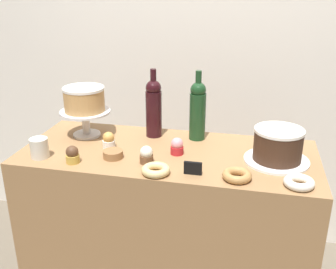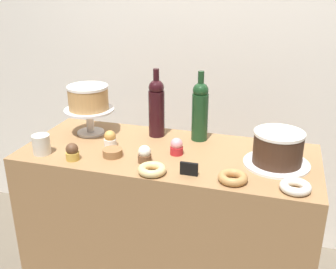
# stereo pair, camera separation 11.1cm
# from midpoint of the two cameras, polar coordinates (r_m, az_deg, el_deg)

# --- Properties ---
(back_wall) EXTENTS (6.00, 0.05, 2.60)m
(back_wall) POSITION_cam_midpoint_polar(r_m,az_deg,el_deg) (2.44, 7.21, 13.36)
(back_wall) COLOR silver
(back_wall) RESTS_ON ground_plane
(display_counter) EXTENTS (1.29, 0.54, 0.93)m
(display_counter) POSITION_cam_midpoint_polar(r_m,az_deg,el_deg) (1.98, 1.66, -14.92)
(display_counter) COLOR #997047
(display_counter) RESTS_ON ground_plane
(cake_stand_pedestal) EXTENTS (0.24, 0.24, 0.13)m
(cake_stand_pedestal) POSITION_cam_midpoint_polar(r_m,az_deg,el_deg) (1.93, -9.59, 2.51)
(cake_stand_pedestal) COLOR silver
(cake_stand_pedestal) RESTS_ON display_counter
(white_layer_cake) EXTENTS (0.19, 0.19, 0.11)m
(white_layer_cake) POSITION_cam_midpoint_polar(r_m,az_deg,el_deg) (1.91, -9.77, 5.25)
(white_layer_cake) COLOR tan
(white_layer_cake) RESTS_ON cake_stand_pedestal
(silver_serving_platter) EXTENTS (0.27, 0.27, 0.01)m
(silver_serving_platter) POSITION_cam_midpoint_polar(r_m,az_deg,el_deg) (1.69, 17.11, -4.00)
(silver_serving_platter) COLOR white
(silver_serving_platter) RESTS_ON display_counter
(chocolate_round_cake) EXTENTS (0.20, 0.20, 0.13)m
(chocolate_round_cake) POSITION_cam_midpoint_polar(r_m,az_deg,el_deg) (1.67, 17.38, -1.77)
(chocolate_round_cake) COLOR #3D2619
(chocolate_round_cake) RESTS_ON silver_serving_platter
(wine_bottle_green) EXTENTS (0.08, 0.08, 0.33)m
(wine_bottle_green) POSITION_cam_midpoint_polar(r_m,az_deg,el_deg) (1.83, 6.36, 3.48)
(wine_bottle_green) COLOR #193D1E
(wine_bottle_green) RESTS_ON display_counter
(wine_bottle_dark_red) EXTENTS (0.08, 0.08, 0.33)m
(wine_bottle_dark_red) POSITION_cam_midpoint_polar(r_m,az_deg,el_deg) (1.87, 0.04, 3.99)
(wine_bottle_dark_red) COLOR black
(wine_bottle_dark_red) RESTS_ON display_counter
(cupcake_caramel) EXTENTS (0.06, 0.06, 0.07)m
(cupcake_caramel) POSITION_cam_midpoint_polar(r_m,az_deg,el_deg) (1.79, -6.58, -0.64)
(cupcake_caramel) COLOR white
(cupcake_caramel) RESTS_ON display_counter
(cupcake_strawberry) EXTENTS (0.06, 0.06, 0.07)m
(cupcake_strawberry) POSITION_cam_midpoint_polar(r_m,az_deg,el_deg) (1.70, 3.11, -1.79)
(cupcake_strawberry) COLOR red
(cupcake_strawberry) RESTS_ON display_counter
(cupcake_vanilla) EXTENTS (0.06, 0.06, 0.07)m
(cupcake_vanilla) POSITION_cam_midpoint_polar(r_m,az_deg,el_deg) (1.63, -1.43, -2.91)
(cupcake_vanilla) COLOR brown
(cupcake_vanilla) RESTS_ON display_counter
(cupcake_chocolate) EXTENTS (0.06, 0.06, 0.07)m
(cupcake_chocolate) POSITION_cam_midpoint_polar(r_m,az_deg,el_deg) (1.68, -11.78, -2.51)
(cupcake_chocolate) COLOR gold
(cupcake_chocolate) RESTS_ON display_counter
(donut_maple) EXTENTS (0.11, 0.11, 0.03)m
(donut_maple) POSITION_cam_midpoint_polar(r_m,az_deg,el_deg) (1.51, 11.38, -6.12)
(donut_maple) COLOR #B27F47
(donut_maple) RESTS_ON display_counter
(donut_glazed) EXTENTS (0.11, 0.11, 0.03)m
(donut_glazed) POSITION_cam_midpoint_polar(r_m,az_deg,el_deg) (1.55, -0.39, -5.07)
(donut_glazed) COLOR #E0C17F
(donut_glazed) RESTS_ON display_counter
(donut_sugar) EXTENTS (0.11, 0.11, 0.03)m
(donut_sugar) POSITION_cam_midpoint_polar(r_m,az_deg,el_deg) (1.51, 19.87, -7.11)
(donut_sugar) COLOR silver
(donut_sugar) RESTS_ON display_counter
(cookie_stack) EXTENTS (0.08, 0.08, 0.03)m
(cookie_stack) POSITION_cam_midpoint_polar(r_m,az_deg,el_deg) (1.70, -6.12, -2.63)
(cookie_stack) COLOR olive
(cookie_stack) RESTS_ON display_counter
(price_sign_chalkboard) EXTENTS (0.07, 0.01, 0.05)m
(price_sign_chalkboard) POSITION_cam_midpoint_polar(r_m,az_deg,el_deg) (1.53, 5.11, -4.98)
(price_sign_chalkboard) COLOR black
(price_sign_chalkboard) RESTS_ON display_counter
(coffee_cup_ceramic) EXTENTS (0.08, 0.08, 0.09)m
(coffee_cup_ceramic) POSITION_cam_midpoint_polar(r_m,az_deg,el_deg) (1.77, -16.05, -1.41)
(coffee_cup_ceramic) COLOR silver
(coffee_cup_ceramic) RESTS_ON display_counter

